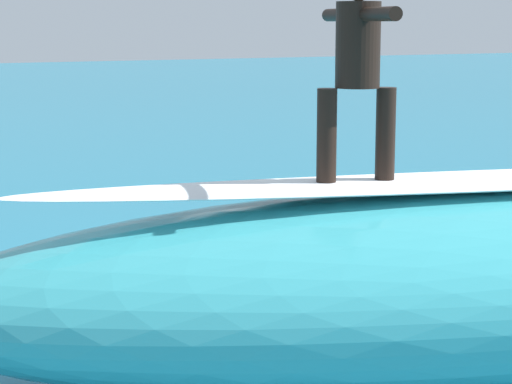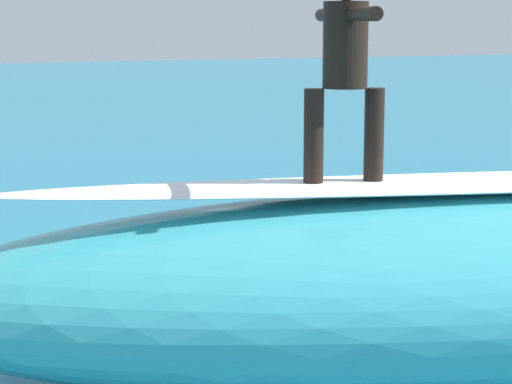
# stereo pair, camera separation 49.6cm
# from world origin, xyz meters

# --- Properties ---
(ground_plane) EXTENTS (120.00, 120.00, 0.00)m
(ground_plane) POSITION_xyz_m (0.00, 0.00, 0.00)
(ground_plane) COLOR teal
(surfboard_riding) EXTENTS (1.93, 0.98, 0.08)m
(surfboard_riding) POSITION_xyz_m (1.16, 2.53, 1.62)
(surfboard_riding) COLOR silver
(surfboard_riding) RESTS_ON wave_crest
(surfer_riding) EXTENTS (0.61, 1.46, 1.57)m
(surfer_riding) POSITION_xyz_m (1.16, 2.53, 2.57)
(surfer_riding) COLOR black
(surfer_riding) RESTS_ON surfboard_riding
(surfboard_paddling) EXTENTS (0.78, 2.30, 0.09)m
(surfboard_paddling) POSITION_xyz_m (0.83, -1.28, 0.05)
(surfboard_paddling) COLOR silver
(surfboard_paddling) RESTS_ON ground_plane
(surfer_paddling) EXTENTS (0.52, 1.83, 0.33)m
(surfer_paddling) POSITION_xyz_m (0.81, -1.41, 0.24)
(surfer_paddling) COLOR black
(surfer_paddling) RESTS_ON surfboard_paddling
(foam_patch_mid) EXTENTS (0.99, 0.91, 0.15)m
(foam_patch_mid) POSITION_xyz_m (1.26, -0.28, 0.08)
(foam_patch_mid) COLOR white
(foam_patch_mid) RESTS_ON ground_plane
(foam_patch_far) EXTENTS (1.10, 0.95, 0.11)m
(foam_patch_far) POSITION_xyz_m (-0.62, 2.30, 0.05)
(foam_patch_far) COLOR white
(foam_patch_far) RESTS_ON ground_plane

